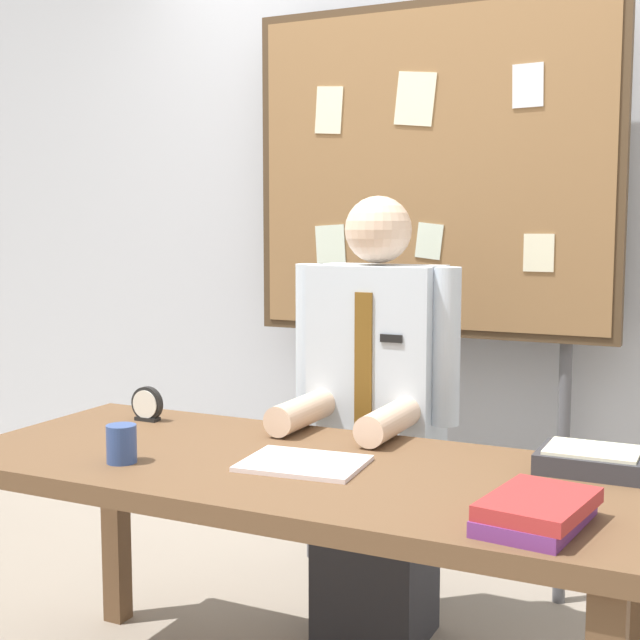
{
  "coord_description": "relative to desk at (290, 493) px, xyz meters",
  "views": [
    {
      "loc": [
        1.03,
        -1.96,
        1.35
      ],
      "look_at": [
        0.0,
        0.18,
        1.08
      ],
      "focal_mm": 49.4,
      "sensor_mm": 36.0,
      "label": 1
    }
  ],
  "objects": [
    {
      "name": "back_wall",
      "position": [
        0.0,
        1.29,
        0.7
      ],
      "size": [
        6.4,
        0.08,
        2.7
      ],
      "primitive_type": "cube",
      "color": "silver",
      "rests_on": "ground_plane"
    },
    {
      "name": "coffee_mug",
      "position": [
        -0.38,
        -0.2,
        0.13
      ],
      "size": [
        0.08,
        0.08,
        0.1
      ],
      "primitive_type": "cylinder",
      "color": "#334C8C",
      "rests_on": "desk"
    },
    {
      "name": "desk_clock",
      "position": [
        -0.62,
        0.22,
        0.13
      ],
      "size": [
        0.11,
        0.04,
        0.11
      ],
      "color": "black",
      "rests_on": "desk"
    },
    {
      "name": "desk",
      "position": [
        0.0,
        0.0,
        0.0
      ],
      "size": [
        1.8,
        0.77,
        0.73
      ],
      "color": "brown",
      "rests_on": "ground_plane"
    },
    {
      "name": "paper_tray",
      "position": [
        0.72,
        0.25,
        0.11
      ],
      "size": [
        0.26,
        0.2,
        0.06
      ],
      "color": "#333338",
      "rests_on": "desk"
    },
    {
      "name": "person",
      "position": [
        0.0,
        0.59,
        0.02
      ],
      "size": [
        0.55,
        0.56,
        1.43
      ],
      "color": "#2D2D33",
      "rests_on": "ground_plane"
    },
    {
      "name": "book_stack",
      "position": [
        0.68,
        -0.21,
        0.12
      ],
      "size": [
        0.22,
        0.3,
        0.06
      ],
      "color": "#72337F",
      "rests_on": "desk"
    },
    {
      "name": "open_notebook",
      "position": [
        0.05,
        -0.02,
        0.09
      ],
      "size": [
        0.32,
        0.26,
        0.01
      ],
      "primitive_type": "cube",
      "rotation": [
        0.0,
        0.0,
        0.09
      ],
      "color": "silver",
      "rests_on": "desk"
    },
    {
      "name": "bulletin_board",
      "position": [
        -0.0,
        1.09,
        0.86
      ],
      "size": [
        1.35,
        0.09,
        2.13
      ],
      "color": "#4C3823",
      "rests_on": "ground_plane"
    }
  ]
}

